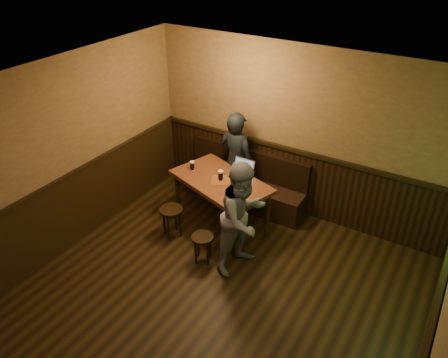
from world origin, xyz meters
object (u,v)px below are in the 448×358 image
pub_table (221,186)px  stool_right (203,241)px  pint_left (192,165)px  pint_mid (221,175)px  laptop (242,171)px  bench (244,186)px  pint_right (238,188)px  stool_left (171,214)px  person_grey (243,217)px  person_suit (236,161)px

pub_table → stool_right: pub_table is taller
pint_left → pint_mid: pint_mid is taller
pint_left → laptop: bearing=20.1°
pint_left → pint_mid: 0.55m
bench → stool_right: (0.24, -1.64, 0.04)m
pub_table → stool_right: bearing=-57.2°
pint_mid → pint_right: 0.44m
stool_left → pint_right: 1.14m
laptop → person_grey: 1.14m
stool_right → laptop: (-0.04, 1.20, 0.55)m
person_suit → pint_right: bearing=126.5°
pint_mid → laptop: laptop is taller
person_suit → person_grey: person_suit is taller
stool_left → person_suit: size_ratio=0.28×
pub_table → laptop: 0.41m
pint_left → pint_mid: bearing=-3.1°
pint_mid → stool_right: bearing=-74.5°
stool_left → laptop: laptop is taller
pint_mid → bench: bearing=89.6°
bench → stool_left: bench is taller
bench → pint_right: pint_right is taller
pint_right → person_suit: (-0.48, 0.77, -0.05)m
pint_mid → person_grey: 1.03m
stool_left → pint_mid: 0.97m
person_suit → bench: bearing=-112.7°
pub_table → person_grey: 1.03m
stool_left → stool_right: bearing=-18.4°
pint_right → person_suit: 0.91m
pub_table → stool_left: pub_table is taller
pub_table → pint_right: bearing=-5.5°
bench → pint_mid: size_ratio=13.50×
bench → pub_table: (0.00, -0.75, 0.41)m
stool_left → person_suit: 1.40m
stool_right → pint_right: (0.16, 0.72, 0.56)m
laptop → person_suit: (-0.28, 0.29, -0.04)m
pint_left → pint_right: pint_right is taller
pub_table → stool_right: (0.24, -0.89, -0.37)m
person_suit → person_grey: size_ratio=1.04×
pub_table → pint_mid: size_ratio=10.73×
stool_left → stool_right: 0.78m
bench → laptop: laptop is taller
pub_table → stool_right: size_ratio=4.02×
stool_left → pint_mid: pint_mid is taller
pub_table → person_suit: person_suit is taller
stool_right → laptop: bearing=92.0°
stool_left → laptop: (0.70, 0.95, 0.51)m
person_grey → laptop: bearing=44.2°
pint_left → laptop: 0.81m
stool_right → pint_mid: bearing=105.5°
pub_table → person_grey: size_ratio=1.05×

